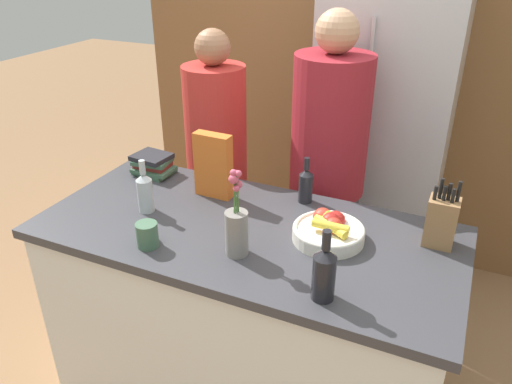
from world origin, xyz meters
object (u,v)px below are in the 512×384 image
knife_block (441,221)px  coffee_mug (147,234)px  person_in_blue (327,166)px  cereal_box (213,165)px  fruit_bowl (329,229)px  bottle_vinegar (145,191)px  bottle_wine (324,272)px  bottle_oil (306,185)px  flower_vase (237,227)px  refrigerator (384,127)px  book_stack (153,164)px  person_at_sink (217,158)px

knife_block → coffee_mug: 1.12m
person_in_blue → cereal_box: bearing=-122.1°
fruit_bowl → bottle_vinegar: bearing=-171.8°
cereal_box → person_in_blue: size_ratio=0.17×
coffee_mug → bottle_wine: 0.71m
bottle_vinegar → bottle_wine: (0.87, -0.24, 0.01)m
knife_block → cereal_box: bearing=180.0°
knife_block → bottle_oil: knife_block is taller
cereal_box → person_in_blue: bearing=48.7°
bottle_vinegar → bottle_oil: bearing=31.5°
flower_vase → bottle_wine: flower_vase is taller
person_in_blue → refrigerator: bearing=83.3°
bottle_oil → bottle_vinegar: bottle_vinegar is taller
knife_block → bottle_vinegar: knife_block is taller
bottle_oil → bottle_wine: bearing=-65.6°
flower_vase → person_in_blue: person_in_blue is taller
bottle_oil → refrigerator: bearing=80.0°
flower_vase → book_stack: bearing=146.6°
book_stack → bottle_wine: size_ratio=0.79×
flower_vase → book_stack: size_ratio=1.70×
refrigerator → person_at_sink: 0.98m
cereal_box → bottle_vinegar: bearing=-128.0°
knife_block → book_stack: 1.37m
fruit_bowl → bottle_vinegar: size_ratio=1.18×
fruit_bowl → bottle_oil: bottle_oil is taller
refrigerator → cereal_box: refrigerator is taller
knife_block → refrigerator: bearing=112.7°
book_stack → bottle_oil: 0.79m
knife_block → coffee_mug: knife_block is taller
cereal_box → person_at_sink: size_ratio=0.19×
person_in_blue → book_stack: bearing=-145.3°
bottle_wine → person_in_blue: (-0.28, 0.95, -0.07)m
coffee_mug → flower_vase: bearing=15.7°
person_at_sink → person_in_blue: (0.63, 0.00, 0.07)m
cereal_box → book_stack: size_ratio=1.47×
flower_vase → fruit_bowl: bearing=40.8°
knife_block → cereal_box: cereal_box is taller
cereal_box → coffee_mug: (-0.03, -0.47, -0.10)m
fruit_bowl → person_at_sink: size_ratio=0.18×
refrigerator → bottle_wine: bearing=-85.5°
refrigerator → person_in_blue: bearing=-105.9°
refrigerator → person_at_sink: size_ratio=1.26×
cereal_box → coffee_mug: 0.49m
knife_block → bottle_wine: bearing=-121.9°
refrigerator → coffee_mug: (-0.59, -1.49, -0.03)m
book_stack → bottle_vinegar: 0.38m
bottle_oil → person_in_blue: bearing=90.3°
bottle_vinegar → bottle_wine: size_ratio=0.92×
knife_block → person_in_blue: person_in_blue is taller
refrigerator → flower_vase: refrigerator is taller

